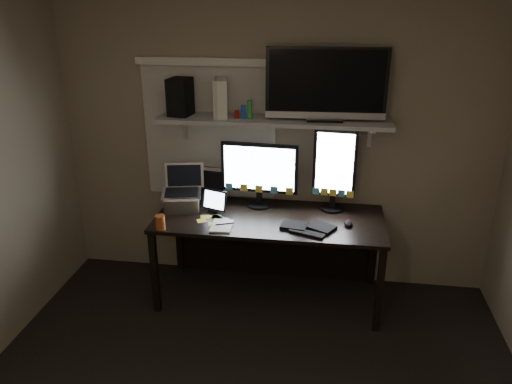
% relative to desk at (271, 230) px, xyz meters
% --- Properties ---
extents(back_wall, '(3.60, 0.00, 3.60)m').
position_rel_desk_xyz_m(back_wall, '(0.00, 0.25, 0.70)').
color(back_wall, '#736853').
rests_on(back_wall, floor).
extents(window_blinds, '(1.10, 0.02, 1.10)m').
position_rel_desk_xyz_m(window_blinds, '(-0.55, 0.24, 0.75)').
color(window_blinds, '#BCB8A9').
rests_on(window_blinds, back_wall).
extents(desk, '(1.80, 0.75, 0.73)m').
position_rel_desk_xyz_m(desk, '(0.00, 0.00, 0.00)').
color(desk, black).
rests_on(desk, floor).
extents(wall_shelf, '(1.80, 0.35, 0.03)m').
position_rel_desk_xyz_m(wall_shelf, '(0.00, 0.08, 0.91)').
color(wall_shelf, '#9C9D98').
rests_on(wall_shelf, back_wall).
extents(monitor_landscape, '(0.63, 0.11, 0.55)m').
position_rel_desk_xyz_m(monitor_landscape, '(-0.11, 0.09, 0.45)').
color(monitor_landscape, black).
rests_on(monitor_landscape, desk).
extents(monitor_portrait, '(0.35, 0.10, 0.69)m').
position_rel_desk_xyz_m(monitor_portrait, '(0.49, 0.11, 0.52)').
color(monitor_portrait, black).
rests_on(monitor_portrait, desk).
extents(keyboard, '(0.44, 0.29, 0.02)m').
position_rel_desk_xyz_m(keyboard, '(0.31, -0.28, 0.19)').
color(keyboard, black).
rests_on(keyboard, desk).
extents(mouse, '(0.07, 0.10, 0.04)m').
position_rel_desk_xyz_m(mouse, '(0.61, -0.19, 0.19)').
color(mouse, black).
rests_on(mouse, desk).
extents(notepad, '(0.16, 0.22, 0.01)m').
position_rel_desk_xyz_m(notepad, '(-0.34, -0.35, 0.18)').
color(notepad, silver).
rests_on(notepad, desk).
extents(tablet, '(0.24, 0.16, 0.19)m').
position_rel_desk_xyz_m(tablet, '(-0.45, -0.08, 0.27)').
color(tablet, black).
rests_on(tablet, desk).
extents(file_sorter, '(0.23, 0.13, 0.27)m').
position_rel_desk_xyz_m(file_sorter, '(-0.54, 0.20, 0.31)').
color(file_sorter, black).
rests_on(file_sorter, desk).
extents(laptop, '(0.36, 0.31, 0.35)m').
position_rel_desk_xyz_m(laptop, '(-0.73, -0.07, 0.35)').
color(laptop, silver).
rests_on(laptop, desk).
extents(cup, '(0.09, 0.09, 0.11)m').
position_rel_desk_xyz_m(cup, '(-0.79, -0.45, 0.23)').
color(cup, '#99461B').
rests_on(cup, desk).
extents(sticky_notes, '(0.35, 0.29, 0.00)m').
position_rel_desk_xyz_m(sticky_notes, '(-0.39, -0.27, 0.18)').
color(sticky_notes, yellow).
rests_on(sticky_notes, desk).
extents(tv, '(0.91, 0.21, 0.54)m').
position_rel_desk_xyz_m(tv, '(0.39, 0.07, 1.20)').
color(tv, black).
rests_on(tv, wall_shelf).
extents(game_console, '(0.14, 0.26, 0.29)m').
position_rel_desk_xyz_m(game_console, '(-0.41, 0.10, 1.07)').
color(game_console, beige).
rests_on(game_console, wall_shelf).
extents(speaker, '(0.18, 0.21, 0.29)m').
position_rel_desk_xyz_m(speaker, '(-0.74, 0.08, 1.07)').
color(speaker, black).
rests_on(speaker, wall_shelf).
extents(bottles, '(0.23, 0.07, 0.15)m').
position_rel_desk_xyz_m(bottles, '(-0.23, 0.04, 1.00)').
color(bottles, '#A50F0C').
rests_on(bottles, wall_shelf).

